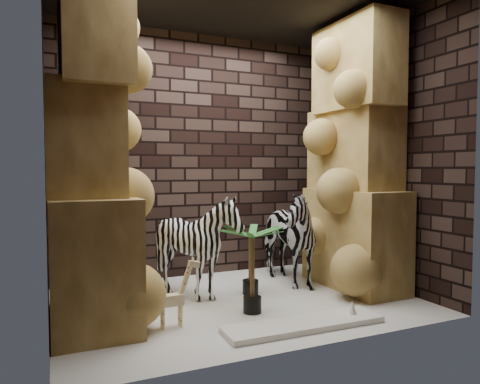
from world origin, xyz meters
name	(u,v)px	position (x,y,z in m)	size (l,w,h in m)	color
floor	(239,302)	(0.00, 0.00, 0.00)	(3.50, 3.50, 0.00)	beige
wall_back	(199,156)	(0.00, 1.25, 1.50)	(3.50, 3.50, 0.00)	black
wall_front	(308,146)	(0.00, -1.25, 1.50)	(3.50, 3.50, 0.00)	black
wall_left	(45,149)	(-1.75, 0.00, 1.50)	(3.00, 3.00, 0.00)	black
wall_right	(378,155)	(1.75, 0.00, 1.50)	(3.00, 3.00, 0.00)	black
rock_pillar_left	(90,150)	(-1.40, 0.00, 1.50)	(0.68, 1.30, 3.00)	tan
rock_pillar_right	(355,154)	(1.42, 0.00, 1.50)	(0.58, 1.25, 3.00)	tan
zebra_right	(282,229)	(0.75, 0.45, 0.64)	(0.58, 1.08, 1.28)	white
zebra_left	(197,251)	(-0.35, 0.28, 0.49)	(0.87, 1.08, 0.98)	white
giraffe_toy	(171,293)	(-0.81, -0.43, 0.30)	(0.31, 0.10, 0.60)	#FFEBAF
palm_front	(250,260)	(0.22, 0.20, 0.37)	(0.36, 0.36, 0.73)	#2B6A23
palm_back	(252,269)	(-0.02, -0.36, 0.41)	(0.36, 0.36, 0.81)	#2B6A23
surfboard	(304,324)	(0.22, -0.87, 0.03)	(1.41, 0.35, 0.05)	white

